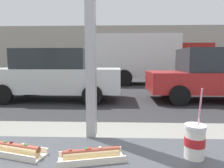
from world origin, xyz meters
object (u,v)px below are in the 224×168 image
(hotdog_tray_far, at_px, (19,150))
(parked_car_white, at_px, (55,74))
(hotdog_tray_near, at_px, (92,155))
(parked_car_red, at_px, (212,75))
(box_truck, at_px, (149,58))
(soda_cup_left, at_px, (195,141))

(hotdog_tray_far, xyz_separation_m, parked_car_white, (-1.83, 6.05, -0.09))
(hotdog_tray_near, distance_m, parked_car_white, 6.46)
(parked_car_white, relative_size, parked_car_red, 1.07)
(parked_car_red, bearing_deg, hotdog_tray_near, -118.71)
(hotdog_tray_far, distance_m, parked_car_white, 6.33)
(hotdog_tray_far, bearing_deg, box_truck, 78.43)
(parked_car_white, bearing_deg, hotdog_tray_far, -73.18)
(box_truck, bearing_deg, soda_cup_left, -97.75)
(hotdog_tray_near, relative_size, hotdog_tray_far, 1.12)
(parked_car_white, height_order, box_truck, box_truck)
(soda_cup_left, height_order, hotdog_tray_near, soda_cup_left)
(soda_cup_left, xyz_separation_m, parked_car_white, (-2.59, 6.05, -0.15))
(parked_car_white, height_order, parked_car_red, parked_car_red)
(hotdog_tray_far, height_order, parked_car_red, parked_car_red)
(soda_cup_left, bearing_deg, hotdog_tray_near, -175.13)
(soda_cup_left, bearing_deg, box_truck, 82.25)
(soda_cup_left, height_order, parked_car_white, parked_car_white)
(hotdog_tray_near, height_order, box_truck, box_truck)
(parked_car_white, xyz_separation_m, parked_car_red, (5.49, -0.00, -0.00))
(hotdog_tray_far, xyz_separation_m, box_truck, (2.26, 11.04, 0.58))
(box_truck, bearing_deg, hotdog_tray_far, -101.57)
(hotdog_tray_near, bearing_deg, hotdog_tray_far, 174.13)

